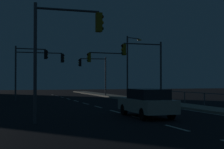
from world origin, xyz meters
name	(u,v)px	position (x,y,z in m)	size (l,w,h in m)	color
ground_plane	(113,111)	(0.00, 17.50, 0.00)	(112.00, 112.00, 0.00)	black
sidewalk_right	(196,107)	(6.49, 17.50, 0.07)	(2.22, 77.00, 0.14)	#9E937F
lane_markings_center	(98,107)	(0.00, 21.00, 0.01)	(0.14, 50.00, 0.01)	silver
lane_edge_line	(150,104)	(5.13, 22.50, 0.01)	(0.14, 53.00, 0.01)	silver
car	(147,102)	(0.57, 13.28, 0.82)	(1.85, 4.41, 1.57)	beige
traffic_light_near_right	(94,68)	(4.16, 37.49, 3.65)	(3.62, 0.66, 4.99)	#4C4C51
traffic_light_far_left	(38,64)	(-3.46, 31.80, 3.77)	(5.15, 0.34, 5.25)	#38383D
traffic_light_near_left	(144,59)	(4.38, 22.15, 3.85)	(3.75, 0.34, 5.27)	#4C4C51
traffic_light_mid_right	(30,63)	(-4.39, 31.06, 3.88)	(3.36, 0.58, 5.56)	#4C4C51
traffic_light_overhead_east	(110,64)	(3.73, 29.52, 3.76)	(4.68, 0.56, 5.07)	#4C4C51
traffic_light_far_center	(65,40)	(-4.21, 12.29, 3.98)	(3.44, 0.35, 5.71)	#4C4C51
street_lamp_mid_block	(130,60)	(6.87, 31.62, 4.41)	(2.25, 1.13, 7.01)	#4C4C51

